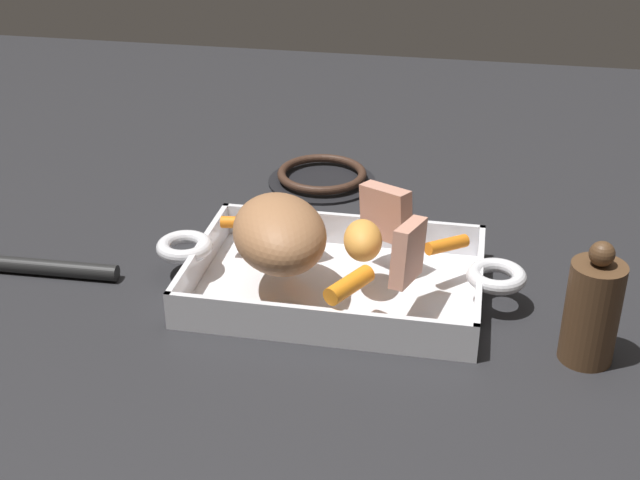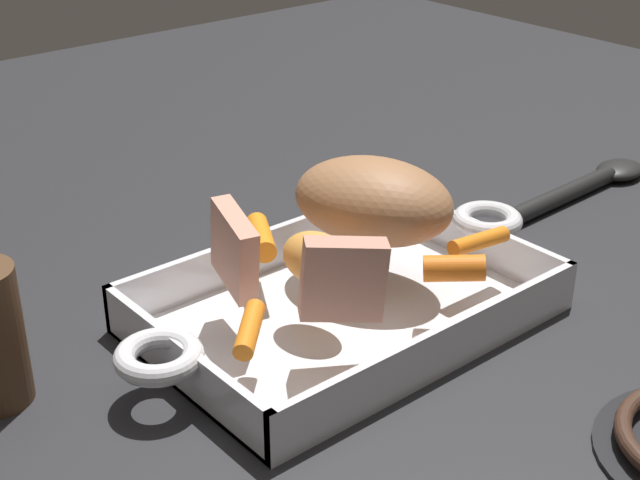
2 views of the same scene
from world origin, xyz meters
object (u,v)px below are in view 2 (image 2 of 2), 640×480
at_px(roasting_dish, 345,305).
at_px(roast_slice_thick, 234,250).
at_px(roast_slice_outer, 343,279).
at_px(serving_spoon, 590,183).
at_px(potato_corner, 314,257).
at_px(baby_carrot_center_right, 249,329).
at_px(pork_roast, 373,201).
at_px(baby_carrot_northeast, 261,237).
at_px(baby_carrot_short, 454,268).
at_px(baby_carrot_southeast, 479,241).

relative_size(roasting_dish, roast_slice_thick, 6.65).
bearing_deg(roast_slice_outer, serving_spoon, -169.29).
bearing_deg(roast_slice_outer, potato_corner, -108.30).
bearing_deg(potato_corner, baby_carrot_center_right, 22.04).
distance_m(pork_roast, roast_slice_thick, 0.14).
xyz_separation_m(baby_carrot_center_right, serving_spoon, (-0.52, -0.06, -0.05)).
bearing_deg(baby_carrot_northeast, pork_roast, 149.95).
bearing_deg(roasting_dish, baby_carrot_short, 129.12).
bearing_deg(potato_corner, serving_spoon, -176.42).
xyz_separation_m(potato_corner, serving_spoon, (-0.43, -0.03, -0.06)).
relative_size(roast_slice_thick, baby_carrot_short, 1.29).
height_order(roast_slice_thick, baby_carrot_center_right, roast_slice_thick).
bearing_deg(roast_slice_outer, pork_roast, -142.48).
bearing_deg(serving_spoon, pork_roast, 178.55).
bearing_deg(baby_carrot_short, roast_slice_thick, -37.27).
height_order(roast_slice_thick, baby_carrot_northeast, roast_slice_thick).
bearing_deg(baby_carrot_southeast, roast_slice_outer, 2.82).
distance_m(baby_carrot_center_right, baby_carrot_short, 0.19).
bearing_deg(baby_carrot_center_right, roasting_dish, -164.81).
height_order(roasting_dish, roast_slice_outer, roast_slice_outer).
height_order(roasting_dish, pork_roast, pork_roast).
bearing_deg(potato_corner, roast_slice_outer, 71.70).
height_order(baby_carrot_southeast, potato_corner, potato_corner).
relative_size(baby_carrot_short, potato_corner, 0.79).
xyz_separation_m(baby_carrot_southeast, baby_carrot_northeast, (0.15, -0.13, 0.00)).
bearing_deg(roasting_dish, baby_carrot_center_right, 15.19).
height_order(roast_slice_outer, baby_carrot_short, roast_slice_outer).
bearing_deg(roasting_dish, baby_carrot_southeast, 158.69).
distance_m(roast_slice_thick, serving_spoon, 0.49).
height_order(pork_roast, potato_corner, pork_roast).
relative_size(pork_roast, baby_carrot_northeast, 2.32).
xyz_separation_m(roasting_dish, baby_carrot_short, (-0.06, 0.07, 0.04)).
bearing_deg(baby_carrot_northeast, serving_spoon, 173.38).
bearing_deg(roast_slice_thick, pork_roast, 176.60).
relative_size(baby_carrot_southeast, baby_carrot_short, 1.31).
bearing_deg(baby_carrot_center_right, potato_corner, -157.96).
bearing_deg(baby_carrot_short, serving_spoon, -163.42).
relative_size(baby_carrot_northeast, serving_spoon, 0.27).
bearing_deg(potato_corner, roast_slice_thick, -32.02).
xyz_separation_m(roasting_dish, baby_carrot_southeast, (-0.12, 0.05, 0.04)).
bearing_deg(potato_corner, pork_roast, -164.00).
xyz_separation_m(roast_slice_outer, potato_corner, (-0.02, -0.06, -0.01)).
bearing_deg(roast_slice_outer, baby_carrot_northeast, -99.11).
distance_m(pork_roast, potato_corner, 0.09).
bearing_deg(roast_slice_thick, potato_corner, 147.98).
height_order(pork_roast, baby_carrot_southeast, pork_roast).
bearing_deg(serving_spoon, potato_corner, -178.06).
distance_m(roast_slice_outer, serving_spoon, 0.46).
relative_size(roasting_dish, baby_carrot_southeast, 6.55).
distance_m(baby_carrot_short, potato_corner, 0.12).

